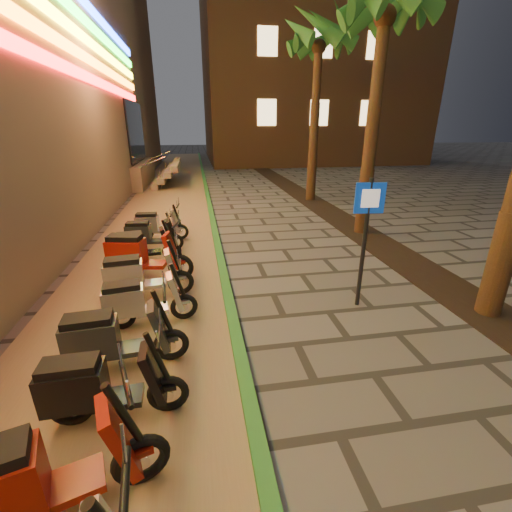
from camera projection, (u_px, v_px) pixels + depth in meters
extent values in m
plane|color=#474442|center=(340.00, 435.00, 3.68)|extent=(120.00, 120.00, 0.00)
cube|color=#8C7251|center=(164.00, 217.00, 12.47)|extent=(3.40, 60.00, 0.01)
cube|color=#2A712A|center=(211.00, 214.00, 12.73)|extent=(0.18, 60.00, 0.10)
cube|color=black|center=(395.00, 254.00, 8.85)|extent=(1.20, 40.00, 0.02)
cube|color=black|center=(136.00, 132.00, 18.55)|extent=(0.08, 5.00, 3.00)
cube|color=gray|center=(103.00, 174.00, 19.01)|extent=(5.00, 6.00, 1.20)
cube|color=#FF1414|center=(33.00, 52.00, 6.89)|extent=(0.06, 26.00, 0.28)
cube|color=orange|center=(27.00, 20.00, 6.70)|extent=(0.06, 26.00, 0.28)
cube|color=gray|center=(159.00, 181.00, 19.64)|extent=(0.35, 5.00, 0.30)
cube|color=gray|center=(165.00, 175.00, 19.59)|extent=(0.35, 5.00, 0.30)
cube|color=gray|center=(170.00, 170.00, 19.54)|extent=(0.35, 5.00, 0.30)
cube|color=gray|center=(176.00, 164.00, 19.49)|extent=(0.35, 5.00, 0.30)
cylinder|color=silver|center=(145.00, 165.00, 17.35)|extent=(2.09, 0.06, 0.81)
cylinder|color=silver|center=(153.00, 158.00, 21.03)|extent=(2.09, 0.06, 0.81)
cube|color=brown|center=(305.00, 12.00, 30.09)|extent=(18.00, 16.00, 25.00)
cube|color=#E1BE7B|center=(267.00, 113.00, 24.95)|extent=(1.40, 0.06, 1.80)
cube|color=#E1BE7B|center=(319.00, 113.00, 25.58)|extent=(1.40, 0.06, 1.80)
cube|color=#E1BE7B|center=(369.00, 113.00, 26.21)|extent=(1.40, 0.06, 1.80)
cube|color=#E1BE7B|center=(268.00, 41.00, 23.34)|extent=(1.40, 0.06, 1.80)
cube|color=#E1BE7B|center=(323.00, 43.00, 23.97)|extent=(1.40, 0.06, 1.80)
cube|color=#E1BE7B|center=(376.00, 46.00, 24.61)|extent=(1.40, 0.06, 1.80)
cylinder|color=#472D19|center=(371.00, 136.00, 9.68)|extent=(0.40, 0.40, 5.70)
sphere|color=#472D19|center=(385.00, 17.00, 8.66)|extent=(0.56, 0.56, 0.56)
cone|color=#204C17|center=(400.00, 4.00, 9.13)|extent=(1.70, 1.86, 1.52)
cone|color=#204C17|center=(376.00, 7.00, 9.32)|extent=(2.00, 0.93, 1.52)
cone|color=#204C17|center=(357.00, 4.00, 9.13)|extent=(1.97, 1.48, 1.52)
cylinder|color=#472D19|center=(314.00, 129.00, 14.23)|extent=(0.40, 0.40, 5.95)
sphere|color=#472D19|center=(319.00, 47.00, 13.17)|extent=(0.56, 0.56, 0.56)
cone|color=#204C17|center=(342.00, 34.00, 13.15)|extent=(0.60, 1.93, 1.52)
cone|color=#204C17|center=(331.00, 37.00, 13.64)|extent=(1.70, 1.86, 1.52)
cone|color=#204C17|center=(316.00, 39.00, 13.84)|extent=(2.00, 0.93, 1.52)
cone|color=#204C17|center=(302.00, 37.00, 13.64)|extent=(1.97, 1.48, 1.52)
cone|color=#204C17|center=(296.00, 34.00, 13.16)|extent=(1.22, 2.02, 1.52)
cone|color=#204C17|center=(301.00, 30.00, 12.60)|extent=(1.22, 2.02, 1.52)
cone|color=#204C17|center=(315.00, 27.00, 12.23)|extent=(1.97, 1.48, 1.52)
cone|color=#204C17|center=(332.00, 27.00, 12.23)|extent=(2.00, 0.93, 1.52)
cone|color=#204C17|center=(342.00, 30.00, 12.59)|extent=(1.70, 1.86, 1.52)
cylinder|color=black|center=(364.00, 246.00, 5.96)|extent=(0.07, 0.07, 2.32)
cube|color=#0B3194|center=(370.00, 198.00, 5.64)|extent=(0.51, 0.08, 0.51)
cube|color=white|center=(371.00, 198.00, 5.62)|extent=(0.30, 0.05, 0.30)
cylinder|color=black|center=(124.00, 500.00, 1.82)|extent=(0.13, 0.65, 0.05)
torus|color=black|center=(141.00, 460.00, 3.12)|extent=(0.54, 0.26, 0.53)
cylinder|color=silver|center=(141.00, 460.00, 3.12)|extent=(0.17, 0.14, 0.14)
cube|color=maroon|center=(68.00, 485.00, 2.86)|extent=(0.64, 0.50, 0.08)
cube|color=maroon|center=(119.00, 437.00, 2.94)|extent=(0.38, 0.47, 0.72)
cylinder|color=black|center=(125.00, 416.00, 2.89)|extent=(0.29, 0.15, 0.76)
cylinder|color=black|center=(126.00, 383.00, 2.80)|extent=(0.22, 0.58, 0.05)
cube|color=maroon|center=(140.00, 450.00, 3.08)|extent=(0.26, 0.21, 0.06)
torus|color=black|center=(71.00, 407.00, 3.74)|extent=(0.48, 0.11, 0.48)
cylinder|color=silver|center=(71.00, 407.00, 3.74)|extent=(0.13, 0.10, 0.13)
torus|color=black|center=(168.00, 393.00, 3.93)|extent=(0.48, 0.11, 0.48)
cylinder|color=silver|center=(168.00, 393.00, 3.93)|extent=(0.13, 0.10, 0.13)
cube|color=black|center=(119.00, 398.00, 3.82)|extent=(0.52, 0.33, 0.07)
cube|color=black|center=(74.00, 387.00, 3.65)|extent=(0.66, 0.37, 0.46)
cube|color=black|center=(69.00, 366.00, 3.56)|extent=(0.58, 0.31, 0.11)
cube|color=black|center=(154.00, 373.00, 3.79)|extent=(0.26, 0.38, 0.65)
cylinder|color=black|center=(158.00, 358.00, 3.74)|extent=(0.26, 0.07, 0.68)
cylinder|color=black|center=(159.00, 335.00, 3.64)|extent=(0.06, 0.54, 0.04)
cube|color=black|center=(167.00, 386.00, 3.89)|extent=(0.21, 0.14, 0.06)
torus|color=black|center=(89.00, 357.00, 4.53)|extent=(0.50, 0.14, 0.50)
cylinder|color=silver|center=(89.00, 357.00, 4.53)|extent=(0.14, 0.11, 0.13)
torus|color=black|center=(171.00, 345.00, 4.79)|extent=(0.50, 0.14, 0.50)
cylinder|color=silver|center=(171.00, 345.00, 4.79)|extent=(0.14, 0.11, 0.13)
cube|color=#25292A|center=(130.00, 348.00, 4.65)|extent=(0.55, 0.37, 0.08)
cube|color=#25292A|center=(91.00, 339.00, 4.45)|extent=(0.70, 0.42, 0.48)
cube|color=black|center=(87.00, 320.00, 4.35)|extent=(0.62, 0.36, 0.11)
cube|color=#25292A|center=(159.00, 326.00, 4.64)|extent=(0.29, 0.40, 0.67)
cylinder|color=black|center=(163.00, 313.00, 4.59)|extent=(0.27, 0.09, 0.71)
cylinder|color=black|center=(164.00, 292.00, 4.49)|extent=(0.09, 0.56, 0.04)
cube|color=#25292A|center=(171.00, 338.00, 4.75)|extent=(0.22, 0.15, 0.06)
torus|color=black|center=(121.00, 316.00, 5.53)|extent=(0.47, 0.16, 0.47)
cylinder|color=silver|center=(121.00, 316.00, 5.53)|extent=(0.14, 0.11, 0.13)
torus|color=black|center=(184.00, 307.00, 5.82)|extent=(0.47, 0.16, 0.47)
cylinder|color=silver|center=(184.00, 307.00, 5.82)|extent=(0.14, 0.11, 0.13)
cube|color=#BBBBBF|center=(153.00, 310.00, 5.66)|extent=(0.53, 0.38, 0.07)
cube|color=#BBBBBF|center=(124.00, 301.00, 5.46)|extent=(0.67, 0.43, 0.45)
cube|color=black|center=(122.00, 287.00, 5.36)|extent=(0.59, 0.37, 0.11)
cube|color=#BBBBBF|center=(175.00, 292.00, 5.68)|extent=(0.29, 0.39, 0.63)
cylinder|color=black|center=(178.00, 281.00, 5.63)|extent=(0.25, 0.10, 0.66)
cylinder|color=black|center=(179.00, 265.00, 5.54)|extent=(0.12, 0.52, 0.04)
cube|color=#BBBBBF|center=(184.00, 301.00, 5.78)|extent=(0.21, 0.15, 0.05)
torus|color=black|center=(122.00, 290.00, 6.38)|extent=(0.52, 0.16, 0.51)
cylinder|color=silver|center=(122.00, 290.00, 6.38)|extent=(0.15, 0.11, 0.14)
torus|color=black|center=(181.00, 282.00, 6.68)|extent=(0.52, 0.16, 0.51)
cylinder|color=silver|center=(181.00, 282.00, 6.68)|extent=(0.15, 0.11, 0.14)
cube|color=#ABABB3|center=(151.00, 284.00, 6.52)|extent=(0.57, 0.39, 0.08)
cube|color=#ABABB3|center=(124.00, 275.00, 6.30)|extent=(0.72, 0.45, 0.49)
cube|color=black|center=(122.00, 261.00, 6.20)|extent=(0.64, 0.38, 0.12)
cube|color=#ABABB3|center=(172.00, 268.00, 6.52)|extent=(0.31, 0.42, 0.69)
cylinder|color=black|center=(175.00, 258.00, 6.47)|extent=(0.27, 0.10, 0.72)
cylinder|color=black|center=(176.00, 242.00, 6.37)|extent=(0.11, 0.57, 0.04)
cube|color=#ABABB3|center=(180.00, 277.00, 6.64)|extent=(0.23, 0.16, 0.06)
torus|color=black|center=(125.00, 266.00, 7.38)|extent=(0.58, 0.22, 0.57)
cylinder|color=silver|center=(125.00, 266.00, 7.38)|extent=(0.17, 0.14, 0.15)
torus|color=black|center=(181.00, 267.00, 7.34)|extent=(0.58, 0.22, 0.57)
cylinder|color=silver|center=(181.00, 267.00, 7.34)|extent=(0.17, 0.14, 0.15)
cube|color=#9C160E|center=(152.00, 264.00, 7.35)|extent=(0.66, 0.49, 0.09)
cube|color=#9C160E|center=(127.00, 252.00, 7.27)|extent=(0.83, 0.56, 0.55)
cube|color=black|center=(125.00, 238.00, 7.15)|extent=(0.73, 0.48, 0.13)
cube|color=#9C160E|center=(172.00, 250.00, 7.22)|extent=(0.37, 0.49, 0.77)
cylinder|color=black|center=(175.00, 241.00, 7.13)|extent=(0.31, 0.14, 0.81)
cylinder|color=black|center=(176.00, 224.00, 7.01)|extent=(0.18, 0.63, 0.05)
cube|color=#9C160E|center=(180.00, 261.00, 7.30)|extent=(0.27, 0.20, 0.07)
torus|color=black|center=(129.00, 256.00, 8.08)|extent=(0.47, 0.16, 0.46)
cylinder|color=silver|center=(129.00, 256.00, 8.08)|extent=(0.14, 0.11, 0.13)
torus|color=black|center=(172.00, 252.00, 8.37)|extent=(0.47, 0.16, 0.46)
cylinder|color=silver|center=(172.00, 252.00, 8.37)|extent=(0.14, 0.11, 0.13)
cube|color=black|center=(150.00, 252.00, 8.21)|extent=(0.53, 0.37, 0.07)
cube|color=black|center=(131.00, 245.00, 8.00)|extent=(0.67, 0.43, 0.45)
cube|color=black|center=(129.00, 235.00, 7.91)|extent=(0.59, 0.37, 0.11)
cube|color=black|center=(166.00, 240.00, 8.23)|extent=(0.29, 0.39, 0.63)
cylinder|color=black|center=(168.00, 233.00, 8.18)|extent=(0.25, 0.10, 0.66)
cylinder|color=black|center=(168.00, 221.00, 8.09)|extent=(0.12, 0.52, 0.04)
cube|color=black|center=(172.00, 247.00, 8.33)|extent=(0.21, 0.15, 0.05)
torus|color=black|center=(137.00, 243.00, 9.00)|extent=(0.46, 0.13, 0.46)
cylinder|color=silver|center=(137.00, 243.00, 9.00)|extent=(0.13, 0.10, 0.12)
torus|color=black|center=(175.00, 242.00, 9.08)|extent=(0.46, 0.13, 0.46)
cylinder|color=silver|center=(175.00, 242.00, 9.08)|extent=(0.13, 0.10, 0.12)
cube|color=#232628|center=(156.00, 241.00, 9.03)|extent=(0.51, 0.34, 0.07)
cube|color=#232628|center=(138.00, 233.00, 8.92)|extent=(0.64, 0.39, 0.44)
cube|color=black|center=(137.00, 224.00, 8.83)|extent=(0.57, 0.33, 0.11)
cube|color=#232628|center=(169.00, 231.00, 8.96)|extent=(0.26, 0.37, 0.62)
cylinder|color=black|center=(171.00, 225.00, 8.91)|extent=(0.25, 0.08, 0.65)
cylinder|color=black|center=(172.00, 214.00, 8.81)|extent=(0.08, 0.51, 0.04)
cube|color=#232628|center=(175.00, 238.00, 9.04)|extent=(0.20, 0.14, 0.05)
torus|color=black|center=(146.00, 232.00, 9.87)|extent=(0.47, 0.13, 0.46)
cylinder|color=silver|center=(146.00, 232.00, 9.87)|extent=(0.13, 0.10, 0.12)
torus|color=black|center=(181.00, 232.00, 9.95)|extent=(0.47, 0.13, 0.46)
cylinder|color=silver|center=(181.00, 232.00, 9.95)|extent=(0.13, 0.10, 0.12)
cube|color=#B8B8BC|center=(163.00, 231.00, 9.89)|extent=(0.51, 0.34, 0.07)
cube|color=#B8B8BC|center=(147.00, 224.00, 9.78)|extent=(0.65, 0.39, 0.45)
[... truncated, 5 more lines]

